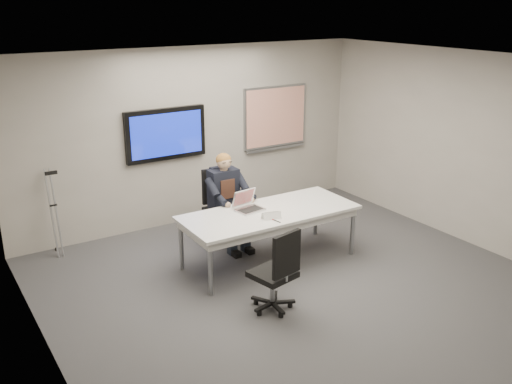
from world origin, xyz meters
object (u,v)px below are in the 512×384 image
seated_person (230,211)px  laptop (247,205)px  conference_table (269,217)px  office_chair_far (222,219)px  office_chair_near (275,285)px

seated_person → laptop: size_ratio=3.44×
conference_table → seated_person: (-0.20, 0.73, -0.10)m
conference_table → office_chair_far: bearing=102.1°
conference_table → seated_person: size_ratio=1.76×
office_chair_far → office_chair_near: size_ratio=1.06×
office_chair_far → seated_person: 0.34m
conference_table → office_chair_far: office_chair_far is taller
office_chair_near → seated_person: 1.93m
seated_person → office_chair_near: bearing=-103.0°
office_chair_far → office_chair_near: bearing=-99.0°
conference_table → office_chair_far: size_ratio=2.22×
office_chair_far → laptop: bearing=-87.6°
office_chair_far → seated_person: size_ratio=0.79×
laptop → office_chair_near: bearing=-117.5°
conference_table → seated_person: bearing=106.3°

